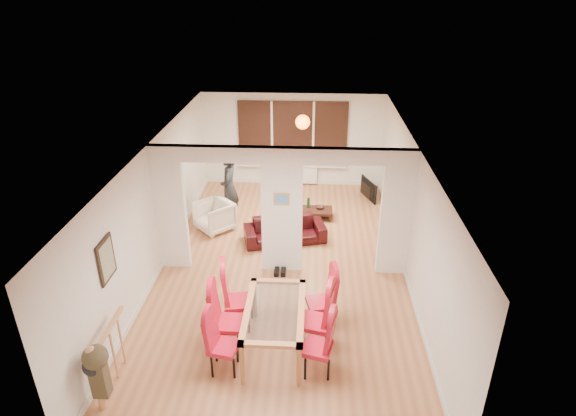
# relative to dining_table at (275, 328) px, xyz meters

# --- Properties ---
(floor) EXTENTS (5.00, 9.00, 0.01)m
(floor) POSITION_rel_dining_table_xyz_m (-0.04, 2.37, -0.39)
(floor) COLOR #B7734A
(floor) RESTS_ON ground
(room_walls) EXTENTS (5.00, 9.00, 2.60)m
(room_walls) POSITION_rel_dining_table_xyz_m (-0.04, 2.37, 0.91)
(room_walls) COLOR silver
(room_walls) RESTS_ON floor
(divider_wall) EXTENTS (5.00, 0.18, 2.60)m
(divider_wall) POSITION_rel_dining_table_xyz_m (-0.04, 2.37, 0.91)
(divider_wall) COLOR white
(divider_wall) RESTS_ON floor
(bay_window_blinds) EXTENTS (3.00, 0.08, 1.80)m
(bay_window_blinds) POSITION_rel_dining_table_xyz_m (-0.04, 6.81, 1.11)
(bay_window_blinds) COLOR black
(bay_window_blinds) RESTS_ON room_walls
(radiator) EXTENTS (1.40, 0.08, 0.50)m
(radiator) POSITION_rel_dining_table_xyz_m (-0.04, 6.77, -0.09)
(radiator) COLOR white
(radiator) RESTS_ON floor
(pendant_light) EXTENTS (0.36, 0.36, 0.36)m
(pendant_light) POSITION_rel_dining_table_xyz_m (0.26, 5.67, 1.76)
(pendant_light) COLOR orange
(pendant_light) RESTS_ON room_walls
(stair_newel) EXTENTS (0.40, 1.20, 1.10)m
(stair_newel) POSITION_rel_dining_table_xyz_m (-2.29, -0.83, 0.16)
(stair_newel) COLOR tan
(stair_newel) RESTS_ON floor
(wall_poster) EXTENTS (0.04, 0.52, 0.67)m
(wall_poster) POSITION_rel_dining_table_xyz_m (-2.51, -0.03, 1.21)
(wall_poster) COLOR gray
(wall_poster) RESTS_ON room_walls
(pillar_photo) EXTENTS (0.30, 0.03, 0.25)m
(pillar_photo) POSITION_rel_dining_table_xyz_m (-0.04, 2.27, 1.21)
(pillar_photo) COLOR #4C8CD8
(pillar_photo) RESTS_ON divider_wall
(dining_table) EXTENTS (0.93, 1.65, 0.77)m
(dining_table) POSITION_rel_dining_table_xyz_m (0.00, 0.00, 0.00)
(dining_table) COLOR #B26C41
(dining_table) RESTS_ON floor
(dining_chair_la) EXTENTS (0.48, 0.48, 1.03)m
(dining_chair_la) POSITION_rel_dining_table_xyz_m (-0.72, -0.52, 0.13)
(dining_chair_la) COLOR red
(dining_chair_la) RESTS_ON floor
(dining_chair_lb) EXTENTS (0.46, 0.46, 1.15)m
(dining_chair_lb) POSITION_rel_dining_table_xyz_m (-0.74, -0.03, 0.19)
(dining_chair_lb) COLOR red
(dining_chair_lb) RESTS_ON floor
(dining_chair_lc) EXTENTS (0.55, 0.55, 1.17)m
(dining_chair_lc) POSITION_rel_dining_table_xyz_m (-0.65, 0.51, 0.20)
(dining_chair_lc) COLOR red
(dining_chair_lc) RESTS_ON floor
(dining_chair_ra) EXTENTS (0.52, 0.52, 1.06)m
(dining_chair_ra) POSITION_rel_dining_table_xyz_m (0.67, -0.48, 0.14)
(dining_chair_ra) COLOR red
(dining_chair_ra) RESTS_ON floor
(dining_chair_rb) EXTENTS (0.56, 0.56, 1.15)m
(dining_chair_rb) POSITION_rel_dining_table_xyz_m (0.63, 0.06, 0.19)
(dining_chair_rb) COLOR red
(dining_chair_rb) RESTS_ON floor
(dining_chair_rc) EXTENTS (0.53, 0.53, 1.10)m
(dining_chair_rc) POSITION_rel_dining_table_xyz_m (0.72, 0.60, 0.16)
(dining_chair_rc) COLOR red
(dining_chair_rc) RESTS_ON floor
(sofa) EXTENTS (1.92, 1.13, 0.53)m
(sofa) POSITION_rel_dining_table_xyz_m (-0.05, 3.49, -0.12)
(sofa) COLOR black
(sofa) RESTS_ON floor
(armchair) EXTENTS (1.09, 1.09, 0.71)m
(armchair) POSITION_rel_dining_table_xyz_m (-1.73, 3.93, -0.03)
(armchair) COLOR beige
(armchair) RESTS_ON floor
(person) EXTENTS (0.63, 0.41, 1.71)m
(person) POSITION_rel_dining_table_xyz_m (-1.45, 4.47, 0.47)
(person) COLOR black
(person) RESTS_ON floor
(television) EXTENTS (0.89, 0.41, 0.52)m
(television) POSITION_rel_dining_table_xyz_m (1.96, 5.90, -0.13)
(television) COLOR black
(television) RESTS_ON floor
(coffee_table) EXTENTS (1.08, 0.68, 0.23)m
(coffee_table) POSITION_rel_dining_table_xyz_m (0.54, 4.67, -0.27)
(coffee_table) COLOR #341911
(coffee_table) RESTS_ON floor
(bottle) EXTENTS (0.07, 0.07, 0.29)m
(bottle) POSITION_rel_dining_table_xyz_m (0.45, 4.76, -0.01)
(bottle) COLOR #143F19
(bottle) RESTS_ON coffee_table
(bowl) EXTENTS (0.21, 0.21, 0.05)m
(bowl) POSITION_rel_dining_table_xyz_m (0.73, 4.74, -0.13)
(bowl) COLOR #341911
(bowl) RESTS_ON coffee_table
(shoes) EXTENTS (0.23, 0.25, 0.10)m
(shoes) POSITION_rel_dining_table_xyz_m (-0.07, 2.13, -0.34)
(shoes) COLOR black
(shoes) RESTS_ON floor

